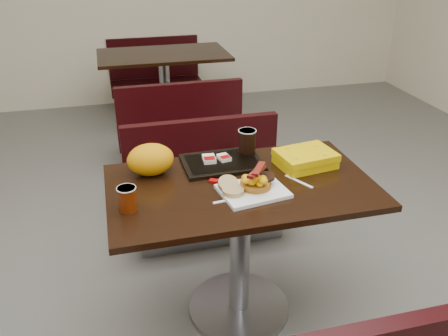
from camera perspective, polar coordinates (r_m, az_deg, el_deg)
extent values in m
cube|color=#65635E|center=(2.58, 1.80, -16.69)|extent=(6.00, 7.00, 0.01)
cube|color=white|center=(2.06, 3.52, -2.82)|extent=(0.31, 0.26, 0.02)
cylinder|color=#A26A1B|center=(2.07, 3.87, -1.94)|extent=(0.16, 0.16, 0.03)
cylinder|color=black|center=(2.09, 5.01, -1.06)|extent=(0.09, 0.09, 0.01)
ellipsoid|color=orange|center=(2.03, 3.70, -1.30)|extent=(0.10, 0.09, 0.05)
cylinder|color=tan|center=(2.02, 1.11, -2.80)|extent=(0.12, 0.12, 0.02)
cylinder|color=tan|center=(2.05, 0.51, -1.91)|extent=(0.09, 0.09, 0.05)
cylinder|color=#852904|center=(1.95, -11.64, -3.70)|extent=(0.09, 0.09, 0.10)
cube|color=white|center=(2.17, 9.05, -1.61)|extent=(0.08, 0.15, 0.00)
cube|color=#A03906|center=(2.12, 2.51, -1.93)|extent=(0.05, 0.04, 0.01)
cube|color=#8C0504|center=(2.14, -1.24, -1.57)|extent=(0.05, 0.05, 0.01)
cube|color=black|center=(2.30, -0.25, 0.65)|extent=(0.39, 0.28, 0.02)
cube|color=silver|center=(2.30, -1.83, 1.11)|extent=(0.07, 0.09, 0.02)
cube|color=silver|center=(2.31, -0.01, 1.27)|extent=(0.06, 0.08, 0.02)
cylinder|color=black|center=(2.37, 2.82, 3.27)|extent=(0.10, 0.10, 0.12)
cube|color=#D4AC03|center=(2.31, 9.84, 1.13)|extent=(0.30, 0.24, 0.07)
ellipsoid|color=orange|center=(2.21, -8.90, 1.03)|extent=(0.24, 0.19, 0.15)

